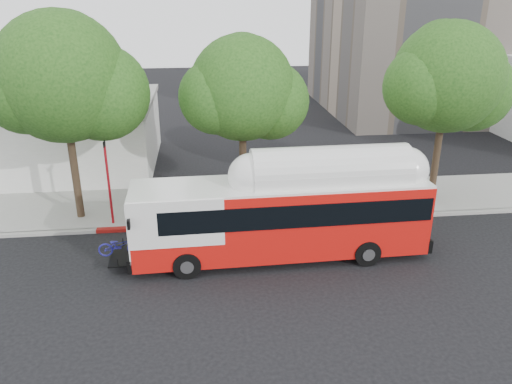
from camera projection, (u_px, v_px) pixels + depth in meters
ground at (281, 264)px, 20.27m from camera, size 120.00×120.00×0.00m
sidewalk at (261, 201)px, 26.25m from camera, size 60.00×5.00×0.15m
curb_strip at (268, 222)px, 23.85m from camera, size 60.00×0.30×0.15m
red_curb_segment at (205, 225)px, 23.52m from camera, size 10.00×0.32×0.16m
street_tree_left at (74, 82)px, 22.06m from camera, size 6.67×5.80×9.74m
street_tree_mid at (251, 92)px, 23.63m from camera, size 5.75×5.00×8.62m
street_tree_right at (455, 81)px, 24.39m from camera, size 6.21×5.40×9.18m
low_commercial_bldg at (23, 134)px, 30.91m from camera, size 16.20×10.20×4.25m
transit_bus at (283, 218)px, 20.27m from camera, size 12.80×2.95×3.77m
signal_pole at (109, 184)px, 22.88m from camera, size 0.12×0.39×4.14m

